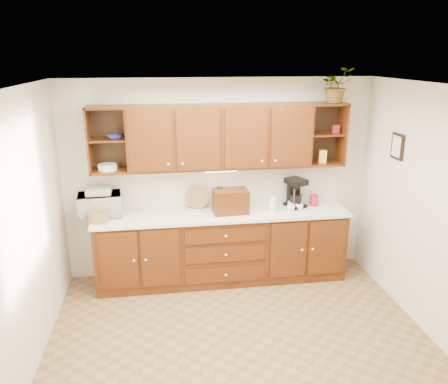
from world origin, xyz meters
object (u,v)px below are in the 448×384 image
object	(u,v)px
microwave	(100,205)
potted_plant	(336,85)
coffee_maker	(295,193)
bread_box	(231,201)

from	to	relation	value
microwave	potted_plant	bearing A→B (deg)	-5.75
microwave	coffee_maker	xyz separation A→B (m)	(2.51, 0.02, 0.04)
microwave	bread_box	size ratio (longest dim) A/B	1.18
microwave	potted_plant	size ratio (longest dim) A/B	1.20
potted_plant	microwave	bearing A→B (deg)	179.92
coffee_maker	potted_plant	xyz separation A→B (m)	(0.45, -0.02, 1.38)
microwave	potted_plant	xyz separation A→B (m)	(2.96, -0.00, 1.42)
bread_box	coffee_maker	size ratio (longest dim) A/B	1.14
microwave	coffee_maker	distance (m)	2.51
bread_box	coffee_maker	distance (m)	0.90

